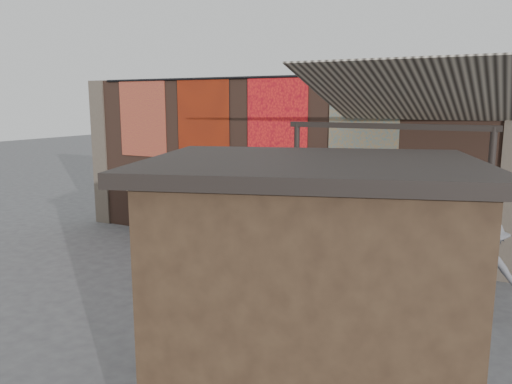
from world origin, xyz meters
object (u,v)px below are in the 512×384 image
scooter_stool_3 (230,233)px  scooter_stool_9 (394,254)px  shelf_box (262,197)px  scooter_stool_8 (361,252)px  scooter_stool_2 (208,229)px  diner_right (215,214)px  scooter_stool_4 (255,234)px  scooter_stool_1 (187,226)px  market_stall (309,322)px  scooter_stool_0 (168,225)px  shopper_grey (484,273)px  shopper_navy (335,249)px  scooter_stool_5 (278,237)px  scooter_stool_7 (334,245)px  scooter_stool_6 (305,244)px  diner_left (168,210)px  shopper_tan (396,251)px

scooter_stool_3 → scooter_stool_9: size_ratio=0.91×
shelf_box → scooter_stool_8: shelf_box is taller
scooter_stool_2 → diner_right: size_ratio=0.52×
scooter_stool_4 → diner_right: bearing=-171.7°
diner_right → scooter_stool_1: bearing=163.4°
market_stall → diner_right: bearing=110.9°
scooter_stool_0 → scooter_stool_2: bearing=-3.4°
shopper_grey → scooter_stool_8: bearing=-32.2°
diner_right → shopper_navy: 3.62m
scooter_stool_5 → shopper_navy: size_ratio=0.56×
scooter_stool_1 → market_stall: 8.11m
scooter_stool_7 → scooter_stool_6: bearing=179.9°
scooter_stool_2 → shopper_grey: bearing=-15.5°
scooter_stool_1 → scooter_stool_4: scooter_stool_4 is taller
scooter_stool_3 → scooter_stool_6: scooter_stool_3 is taller
diner_right → market_stall: 7.29m
scooter_stool_3 → market_stall: size_ratio=0.28×
scooter_stool_7 → diner_left: (-4.13, -0.29, 0.40)m
scooter_stool_5 → scooter_stool_9: scooter_stool_5 is taller
scooter_stool_3 → scooter_stool_4: scooter_stool_4 is taller
shelf_box → shopper_navy: 2.98m
scooter_stool_0 → diner_right: (1.55, -0.19, 0.48)m
shelf_box → shopper_tan: bearing=-24.2°
scooter_stool_0 → shopper_grey: size_ratio=0.42×
scooter_stool_3 → scooter_stool_7: 2.57m
scooter_stool_6 → diner_left: diner_left is taller
scooter_stool_6 → shopper_grey: size_ratio=0.44×
scooter_stool_1 → scooter_stool_4: bearing=-1.7°
scooter_stool_5 → shopper_grey: (4.33, -1.79, 0.42)m
shelf_box → shopper_grey: (4.89, -2.05, -0.41)m
scooter_stool_1 → scooter_stool_6: 3.19m
scooter_stool_7 → shopper_tan: (1.55, -1.22, 0.43)m
scooter_stool_1 → shopper_navy: 4.60m
shopper_grey → diner_left: bearing=-7.7°
market_stall → scooter_stool_1: bearing=115.2°
scooter_stool_6 → scooter_stool_8: scooter_stool_6 is taller
shelf_box → scooter_stool_8: size_ratio=0.74×
scooter_stool_0 → scooter_stool_2: size_ratio=0.84×
shopper_tan → scooter_stool_7: bearing=121.3°
scooter_stool_6 → scooter_stool_9: bearing=0.3°
shopper_grey → shelf_box: bearing=-19.1°
diner_right → shelf_box: bearing=19.6°
scooter_stool_0 → scooter_stool_3: bearing=-1.6°
scooter_stool_0 → scooter_stool_9: (5.72, -0.06, 0.08)m
scooter_stool_1 → scooter_stool_2: size_ratio=0.90×
shelf_box → shopper_tan: shopper_tan is taller
scooter_stool_3 → scooter_stool_6: bearing=-0.5°
scooter_stool_3 → shopper_navy: 3.39m
scooter_stool_1 → scooter_stool_7: 3.85m
shelf_box → scooter_stool_7: size_ratio=0.62×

